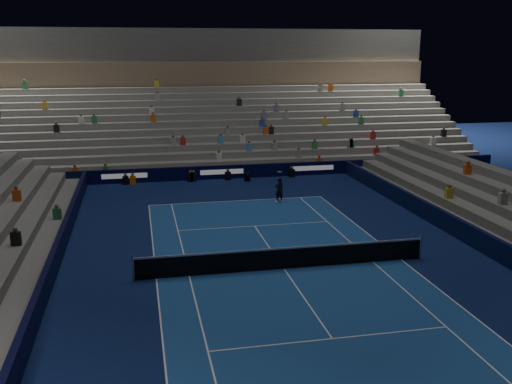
{
  "coord_description": "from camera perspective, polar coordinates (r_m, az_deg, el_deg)",
  "views": [
    {
      "loc": [
        -5.97,
        -22.82,
        9.25
      ],
      "look_at": [
        0.0,
        6.0,
        2.0
      ],
      "focal_mm": 40.52,
      "sensor_mm": 36.0,
      "label": 1
    }
  ],
  "objects": [
    {
      "name": "sponsor_barrier_east",
      "position": [
        29.03,
        21.73,
        -4.72
      ],
      "size": [
        0.25,
        37.0,
        1.0
      ],
      "primitive_type": "cube",
      "color": "black",
      "rests_on": "ground"
    },
    {
      "name": "tennis_net",
      "position": [
        25.16,
        2.79,
        -6.52
      ],
      "size": [
        12.9,
        0.1,
        1.1
      ],
      "color": "#B2B2B7",
      "rests_on": "ground"
    },
    {
      "name": "broadcast_camera",
      "position": [
        41.99,
        -0.89,
        1.54
      ],
      "size": [
        0.5,
        0.92,
        0.59
      ],
      "color": "black",
      "rests_on": "ground"
    },
    {
      "name": "ground",
      "position": [
        25.34,
        2.78,
        -7.59
      ],
      "size": [
        90.0,
        90.0,
        0.0
      ],
      "primitive_type": "plane",
      "color": "#0B1743",
      "rests_on": "ground"
    },
    {
      "name": "court_surface",
      "position": [
        25.34,
        2.78,
        -7.58
      ],
      "size": [
        10.97,
        23.77,
        0.01
      ],
      "primitive_type": "cube",
      "color": "navy",
      "rests_on": "ground"
    },
    {
      "name": "sponsor_barrier_west",
      "position": [
        24.73,
        -19.76,
        -7.74
      ],
      "size": [
        0.25,
        37.0,
        1.0
      ],
      "primitive_type": "cube",
      "color": "black",
      "rests_on": "ground"
    },
    {
      "name": "tennis_player",
      "position": [
        35.92,
        2.31,
        0.2
      ],
      "size": [
        0.65,
        0.51,
        1.57
      ],
      "primitive_type": "imported",
      "rotation": [
        0.0,
        0.0,
        3.4
      ],
      "color": "black",
      "rests_on": "ground"
    },
    {
      "name": "sponsor_barrier_far",
      "position": [
        42.66,
        -3.41,
        1.98
      ],
      "size": [
        44.0,
        0.25,
        1.0
      ],
      "primitive_type": "cube",
      "color": "black",
      "rests_on": "ground"
    },
    {
      "name": "grandstand_main",
      "position": [
        51.41,
        -5.0,
        7.22
      ],
      "size": [
        44.0,
        15.2,
        11.2
      ],
      "color": "slate",
      "rests_on": "ground"
    }
  ]
}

